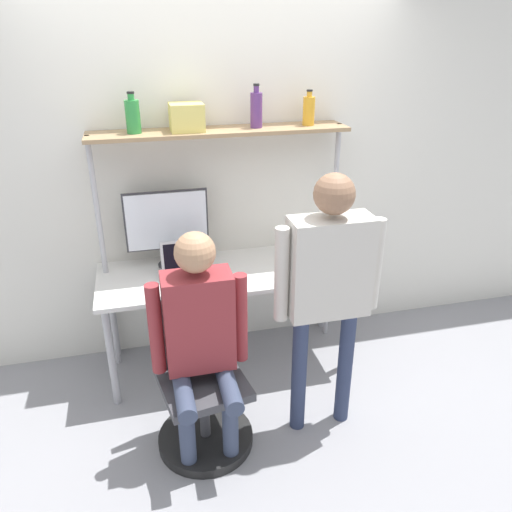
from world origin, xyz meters
name	(u,v)px	position (x,y,z in m)	size (l,w,h in m)	color
ground_plane	(241,390)	(0.00, 0.00, 0.00)	(12.00, 12.00, 0.00)	gray
wall_back	(217,170)	(0.00, 0.71, 1.35)	(8.00, 0.06, 2.70)	silver
desk	(229,280)	(0.00, 0.35, 0.67)	(1.76, 0.66, 0.75)	silver
shelf_unit	(221,164)	(0.00, 0.53, 1.44)	(1.67, 0.30, 1.67)	#997A56
monitor	(167,224)	(-0.38, 0.53, 1.05)	(0.56, 0.17, 0.54)	#333338
laptop	(186,269)	(-0.29, 0.30, 0.81)	(0.31, 0.25, 0.24)	#BCBCC1
cell_phone	(226,274)	(-0.03, 0.30, 0.75)	(0.07, 0.15, 0.01)	#264C8C
office_chair	(202,401)	(-0.31, -0.36, 0.28)	(0.56, 0.56, 0.91)	black
person_seated	(200,332)	(-0.30, -0.41, 0.79)	(0.54, 0.47, 1.34)	#38425B
person_standing	(329,277)	(0.41, -0.40, 1.02)	(0.62, 0.22, 1.60)	#2D3856
bottle_amber	(309,110)	(0.59, 0.53, 1.76)	(0.08, 0.08, 0.23)	gold
bottle_green	(133,116)	(-0.53, 0.53, 1.77)	(0.09, 0.09, 0.25)	#2D8C3F
bottle_purple	(256,109)	(0.24, 0.53, 1.78)	(0.08, 0.08, 0.27)	#593372
storage_box	(187,117)	(-0.21, 0.53, 1.75)	(0.21, 0.20, 0.17)	#DBCC66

